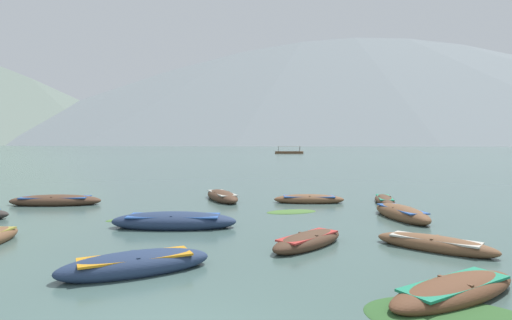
{
  "coord_description": "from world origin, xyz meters",
  "views": [
    {
      "loc": [
        1.92,
        -5.45,
        3.08
      ],
      "look_at": [
        -1.33,
        44.66,
        1.07
      ],
      "focal_mm": 28.38,
      "sensor_mm": 36.0,
      "label": 1
    }
  ],
  "objects": [
    {
      "name": "rowboat_10",
      "position": [
        7.28,
        16.0,
        0.14
      ],
      "size": [
        1.36,
        3.41,
        0.46
      ],
      "color": "#4C3323",
      "rests_on": "ground"
    },
    {
      "name": "weed_patch_2",
      "position": [
        -3.58,
        10.95,
        0.0
      ],
      "size": [
        3.53,
        2.72,
        0.14
      ],
      "primitive_type": "ellipsoid",
      "rotation": [
        0.0,
        0.0,
        0.56
      ],
      "color": "#477033",
      "rests_on": "ground"
    },
    {
      "name": "ground_plane",
      "position": [
        0.0,
        1500.0,
        0.0
      ],
      "size": [
        6000.0,
        6000.0,
        0.0
      ],
      "primitive_type": "plane",
      "color": "#425B56"
    },
    {
      "name": "mountain_3",
      "position": [
        850.23,
        1616.71,
        235.51
      ],
      "size": [
        1715.46,
        1715.46,
        471.01
      ],
      "primitive_type": "cone",
      "color": "slate",
      "rests_on": "ground"
    },
    {
      "name": "rowboat_3",
      "position": [
        -2.05,
        9.08,
        0.23
      ],
      "size": [
        4.67,
        1.74,
        0.73
      ],
      "color": "navy",
      "rests_on": "ground"
    },
    {
      "name": "rowboat_2",
      "position": [
        -9.52,
        14.16,
        0.2
      ],
      "size": [
        4.66,
        1.94,
        0.64
      ],
      "color": "#4C3323",
      "rests_on": "ground"
    },
    {
      "name": "rowboat_6",
      "position": [
        6.35,
        6.48,
        0.16
      ],
      "size": [
        3.31,
        2.76,
        0.52
      ],
      "color": "brown",
      "rests_on": "ground"
    },
    {
      "name": "ferry_0",
      "position": [
        4.08,
        122.68,
        0.45
      ],
      "size": [
        8.9,
        3.39,
        2.54
      ],
      "color": "brown",
      "rests_on": "ground"
    },
    {
      "name": "rowboat_4",
      "position": [
        6.83,
        11.44,
        0.21
      ],
      "size": [
        2.0,
        3.95,
        0.68
      ],
      "color": "brown",
      "rests_on": "ground"
    },
    {
      "name": "weed_patch_3",
      "position": [
        4.94,
        1.7,
        0.0
      ],
      "size": [
        3.51,
        2.75,
        0.14
      ],
      "primitive_type": "ellipsoid",
      "rotation": [
        0.0,
        0.0,
        2.9
      ],
      "color": "#2D5628",
      "rests_on": "ground"
    },
    {
      "name": "rowboat_8",
      "position": [
        -1.36,
        16.39,
        0.2
      ],
      "size": [
        2.84,
        4.24,
        0.66
      ],
      "color": "#4C3323",
      "rests_on": "ground"
    },
    {
      "name": "rowboat_1",
      "position": [
        3.32,
        15.72,
        0.17
      ],
      "size": [
        3.7,
        1.28,
        0.55
      ],
      "color": "brown",
      "rests_on": "ground"
    },
    {
      "name": "weed_patch_4",
      "position": [
        2.34,
        12.74,
        0.0
      ],
      "size": [
        2.57,
        1.85,
        0.14
      ],
      "primitive_type": "ellipsoid",
      "rotation": [
        0.0,
        0.0,
        0.34
      ],
      "color": "#477033",
      "rests_on": "ground"
    },
    {
      "name": "mountain_2",
      "position": [
        181.07,
        1678.6,
        290.05
      ],
      "size": [
        2434.77,
        2434.77,
        580.09
      ],
      "primitive_type": "cone",
      "color": "slate",
      "rests_on": "ground"
    },
    {
      "name": "rowboat_5",
      "position": [
        -1.56,
        3.87,
        0.2
      ],
      "size": [
        3.69,
        2.8,
        0.64
      ],
      "color": "navy",
      "rests_on": "ground"
    },
    {
      "name": "mountain_1",
      "position": [
        -519.99,
        1654.43,
        98.45
      ],
      "size": [
        656.0,
        656.0,
        196.9
      ],
      "primitive_type": "cone",
      "color": "slate",
      "rests_on": "ground"
    },
    {
      "name": "rowboat_13",
      "position": [
        5.36,
        2.71,
        0.16
      ],
      "size": [
        3.63,
        3.0,
        0.5
      ],
      "color": "brown",
      "rests_on": "ground"
    },
    {
      "name": "rowboat_7",
      "position": [
        2.7,
        6.62,
        0.17
      ],
      "size": [
        2.73,
        3.08,
        0.54
      ],
      "color": "#4C3323",
      "rests_on": "ground"
    }
  ]
}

